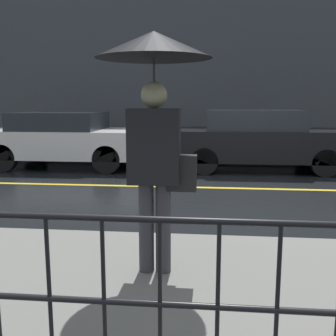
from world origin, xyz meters
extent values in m
plane|color=black|center=(0.00, 0.00, 0.00)|extent=(80.00, 80.00, 0.00)
cube|color=slate|center=(0.00, -4.31, 0.07)|extent=(28.00, 2.52, 0.13)
cube|color=slate|center=(0.00, 3.95, 0.07)|extent=(28.00, 1.80, 0.13)
cube|color=gold|center=(0.00, 0.00, 0.00)|extent=(25.20, 0.12, 0.01)
cube|color=#383D42|center=(0.00, 5.00, 3.07)|extent=(28.00, 0.30, 6.14)
cylinder|color=black|center=(-1.54, -5.33, 0.56)|extent=(0.02, 0.02, 0.86)
cylinder|color=black|center=(-1.23, -5.33, 0.56)|extent=(0.02, 0.02, 0.86)
cylinder|color=black|center=(-0.92, -5.33, 0.56)|extent=(0.02, 0.02, 0.86)
cylinder|color=black|center=(-0.62, -5.33, 0.56)|extent=(0.02, 0.02, 0.86)
cylinder|color=black|center=(-0.31, -5.33, 0.56)|extent=(0.02, 0.02, 0.86)
cylinder|color=#333338|center=(-1.20, -4.06, 0.52)|extent=(0.13, 0.13, 0.79)
cylinder|color=#333338|center=(-1.05, -4.06, 0.52)|extent=(0.13, 0.13, 0.79)
cube|color=black|center=(-1.12, -4.06, 1.23)|extent=(0.43, 0.26, 0.62)
sphere|color=gray|center=(-1.12, -4.06, 1.65)|extent=(0.22, 0.22, 0.22)
cylinder|color=#262628|center=(-1.12, -4.06, 1.58)|extent=(0.02, 0.02, 0.71)
cone|color=black|center=(-1.12, -4.06, 2.04)|extent=(0.94, 0.94, 0.21)
cube|color=black|center=(-0.89, -4.06, 1.01)|extent=(0.24, 0.12, 0.30)
cube|color=silver|center=(-4.17, 2.14, 0.60)|extent=(3.94, 1.91, 0.66)
cube|color=#1E2328|center=(-4.32, 2.14, 1.14)|extent=(2.05, 1.76, 0.42)
cylinder|color=black|center=(-2.94, 2.99, 0.32)|extent=(0.64, 0.22, 0.64)
cylinder|color=black|center=(-2.94, 1.30, 0.32)|extent=(0.64, 0.22, 0.64)
cylinder|color=black|center=(-5.39, 2.99, 0.32)|extent=(0.64, 0.22, 0.64)
cylinder|color=black|center=(-5.39, 1.30, 0.32)|extent=(0.64, 0.22, 0.64)
cube|color=black|center=(0.54, 2.14, 0.61)|extent=(4.19, 1.73, 0.70)
cube|color=#1E2328|center=(0.37, 2.14, 1.19)|extent=(2.18, 1.59, 0.46)
cylinder|color=black|center=(1.84, 2.89, 0.30)|extent=(0.60, 0.22, 0.60)
cylinder|color=black|center=(1.84, 1.39, 0.30)|extent=(0.60, 0.22, 0.60)
cylinder|color=black|center=(-0.76, 2.89, 0.30)|extent=(0.60, 0.22, 0.60)
cylinder|color=black|center=(-0.76, 1.39, 0.30)|extent=(0.60, 0.22, 0.60)
camera|label=1|loc=(-0.68, -7.27, 1.59)|focal=42.00mm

